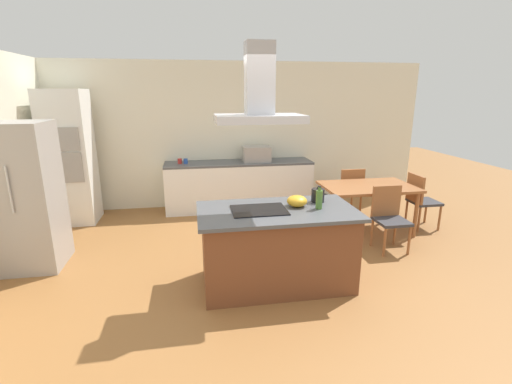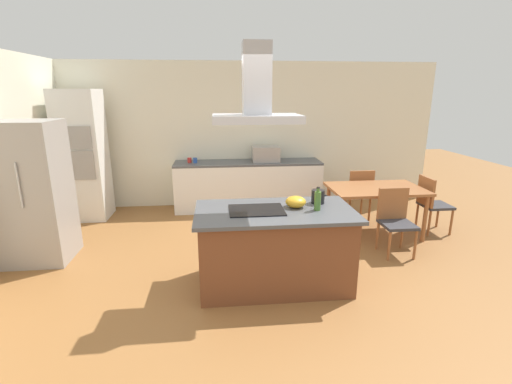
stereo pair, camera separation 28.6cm
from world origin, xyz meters
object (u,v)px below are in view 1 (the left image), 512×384
at_px(chair_facing_back_wall, 349,190).
at_px(cooktop, 259,210).
at_px(olive_oil_bottle, 319,199).
at_px(countertop_microwave, 256,154).
at_px(coffee_mug_red, 180,161).
at_px(dining_table, 368,191).
at_px(coffee_mug_blue, 186,161).
at_px(wall_oven_stack, 70,158).
at_px(range_hood, 259,97).
at_px(tea_kettle, 318,195).
at_px(refrigerator, 22,197).
at_px(chair_at_right_end, 420,198).
at_px(chair_facing_island, 389,214).
at_px(mixing_bowl, 297,201).

bearing_deg(chair_facing_back_wall, cooktop, -134.22).
bearing_deg(olive_oil_bottle, countertop_microwave, 93.76).
bearing_deg(coffee_mug_red, dining_table, -27.87).
xyz_separation_m(coffee_mug_blue, chair_facing_back_wall, (2.80, -0.85, -0.44)).
height_order(wall_oven_stack, range_hood, range_hood).
relative_size(dining_table, range_hood, 1.56).
distance_m(cooktop, wall_oven_stack, 3.78).
bearing_deg(tea_kettle, refrigerator, 167.59).
distance_m(coffee_mug_blue, wall_oven_stack, 1.89).
height_order(coffee_mug_red, coffee_mug_blue, same).
xyz_separation_m(wall_oven_stack, chair_facing_back_wall, (4.67, -0.62, -0.59)).
height_order(wall_oven_stack, refrigerator, wall_oven_stack).
bearing_deg(range_hood, cooktop, 0.00).
height_order(tea_kettle, refrigerator, refrigerator).
height_order(olive_oil_bottle, wall_oven_stack, wall_oven_stack).
height_order(coffee_mug_blue, chair_at_right_end, coffee_mug_blue).
bearing_deg(coffee_mug_red, cooktop, -72.26).
height_order(chair_facing_back_wall, range_hood, range_hood).
height_order(tea_kettle, coffee_mug_red, tea_kettle).
distance_m(olive_oil_bottle, range_hood, 1.28).
relative_size(olive_oil_bottle, countertop_microwave, 0.52).
bearing_deg(wall_oven_stack, cooktop, -44.47).
bearing_deg(range_hood, tea_kettle, 15.44).
bearing_deg(range_hood, coffee_mug_blue, 105.98).
bearing_deg(chair_facing_island, refrigerator, 176.64).
bearing_deg(olive_oil_bottle, wall_oven_stack, 141.28).
distance_m(coffee_mug_blue, chair_facing_island, 3.57).
bearing_deg(countertop_microwave, chair_at_right_end, -32.08).
relative_size(tea_kettle, countertop_microwave, 0.41).
xyz_separation_m(olive_oil_bottle, range_hood, (-0.67, 0.05, 1.09)).
relative_size(countertop_microwave, coffee_mug_blue, 5.56).
xyz_separation_m(coffee_mug_blue, dining_table, (2.80, -1.51, -0.28)).
xyz_separation_m(chair_at_right_end, chair_facing_back_wall, (-0.92, 0.67, 0.00)).
distance_m(mixing_bowl, dining_table, 2.02).
distance_m(tea_kettle, refrigerator, 3.60).
bearing_deg(chair_at_right_end, coffee_mug_red, 158.10).
bearing_deg(chair_facing_back_wall, refrigerator, -167.52).
bearing_deg(cooktop, chair_facing_back_wall, 45.78).
bearing_deg(wall_oven_stack, coffee_mug_blue, 7.09).
relative_size(coffee_mug_blue, dining_table, 0.06).
distance_m(coffee_mug_blue, dining_table, 3.20).
distance_m(cooktop, coffee_mug_blue, 2.99).
height_order(tea_kettle, chair_facing_island, tea_kettle).
relative_size(tea_kettle, coffee_mug_blue, 2.29).
xyz_separation_m(olive_oil_bottle, coffee_mug_red, (-1.59, 2.95, -0.07)).
bearing_deg(dining_table, cooktop, -145.36).
height_order(cooktop, chair_facing_island, cooktop).
relative_size(tea_kettle, refrigerator, 0.11).
distance_m(countertop_microwave, coffee_mug_blue, 1.30).
relative_size(tea_kettle, olive_oil_bottle, 0.79).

